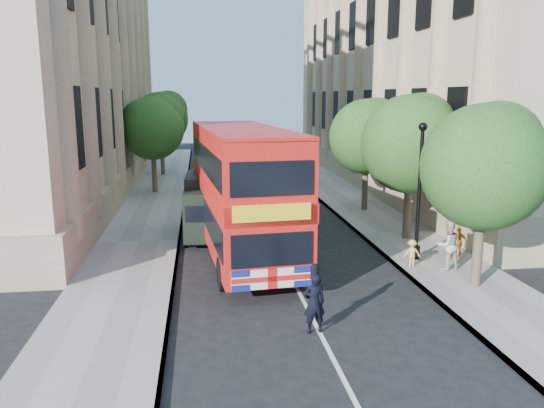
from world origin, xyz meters
name	(u,v)px	position (x,y,z in m)	size (l,w,h in m)	color
ground	(323,340)	(0.00, 0.00, 0.00)	(120.00, 120.00, 0.00)	black
pavement_right	(396,233)	(5.75, 10.00, 0.06)	(3.50, 80.00, 0.12)	gray
pavement_left	(139,242)	(-5.75, 10.00, 0.06)	(3.50, 80.00, 0.12)	gray
building_right	(440,55)	(13.80, 24.00, 9.00)	(12.00, 38.00, 18.00)	tan
building_left	(26,51)	(-13.80, 24.00, 9.00)	(12.00, 38.00, 18.00)	tan
tree_right_near	(486,160)	(5.84, 3.03, 4.25)	(4.00, 4.00, 6.08)	#473828
tree_right_mid	(412,139)	(5.84, 9.03, 4.45)	(4.20, 4.20, 6.37)	#473828
tree_right_far	(367,132)	(5.84, 15.03, 4.31)	(4.00, 4.00, 6.15)	#473828
tree_left_far	(153,125)	(-5.96, 22.03, 4.44)	(4.00, 4.00, 6.30)	#473828
tree_left_back	(161,116)	(-5.96, 30.03, 4.71)	(4.20, 4.20, 6.65)	#473828
lamp_post	(419,197)	(5.00, 6.00, 2.51)	(0.32, 0.32, 5.16)	black
double_decker_bus	(242,187)	(-1.48, 7.83, 2.73)	(3.74, 10.91, 4.95)	red
box_van	(208,208)	(-2.76, 10.79, 1.34)	(2.12, 4.85, 2.73)	black
police_constable	(314,303)	(-0.16, 0.48, 0.83)	(0.61, 0.40, 1.66)	black
woman_pedestrian	(448,245)	(5.61, 4.70, 1.01)	(0.87, 0.67, 1.78)	beige
child_a	(458,243)	(6.62, 5.87, 0.74)	(0.72, 0.30, 1.24)	orange
child_b	(412,253)	(4.49, 5.18, 0.62)	(0.64, 0.37, 0.99)	#F7BE54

